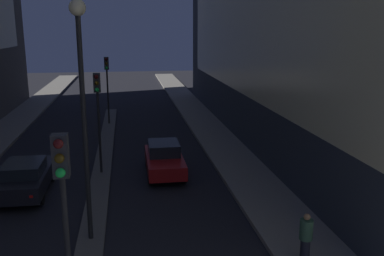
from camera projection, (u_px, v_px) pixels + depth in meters
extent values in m
cube|color=#56544F|center=(102.00, 168.00, 21.66)|extent=(0.89, 31.55, 0.13)
cube|color=#2D2D2D|center=(61.00, 156.00, 8.61)|extent=(0.32, 0.28, 0.90)
sphere|color=#4C0F0F|center=(58.00, 144.00, 8.37)|extent=(0.20, 0.20, 0.20)
sphere|color=#4C380A|center=(59.00, 158.00, 8.44)|extent=(0.20, 0.20, 0.20)
sphere|color=#1EEA4C|center=(60.00, 173.00, 8.51)|extent=(0.20, 0.20, 0.20)
cylinder|color=black|center=(99.00, 133.00, 20.44)|extent=(0.12, 0.12, 3.94)
cube|color=#2D2D2D|center=(97.00, 83.00, 19.88)|extent=(0.32, 0.28, 0.90)
sphere|color=#4C0F0F|center=(96.00, 77.00, 19.64)|extent=(0.20, 0.20, 0.20)
sphere|color=#4C380A|center=(97.00, 83.00, 19.71)|extent=(0.20, 0.20, 0.20)
sphere|color=#1EEA4C|center=(97.00, 90.00, 19.78)|extent=(0.20, 0.20, 0.20)
cylinder|color=black|center=(108.00, 97.00, 31.01)|extent=(0.12, 0.12, 3.94)
cube|color=#2D2D2D|center=(106.00, 63.00, 30.45)|extent=(0.32, 0.28, 0.90)
sphere|color=#4C0F0F|center=(106.00, 59.00, 30.21)|extent=(0.20, 0.20, 0.20)
sphere|color=#4C380A|center=(106.00, 64.00, 30.28)|extent=(0.20, 0.20, 0.20)
sphere|color=#1EEA4C|center=(107.00, 68.00, 30.35)|extent=(0.20, 0.20, 0.20)
cylinder|color=black|center=(85.00, 132.00, 13.54)|extent=(0.16, 0.16, 7.32)
sphere|color=#F9EAB2|center=(77.00, 8.00, 12.66)|extent=(0.50, 0.50, 0.50)
cube|color=black|center=(26.00, 179.00, 18.47)|extent=(1.85, 4.46, 0.68)
cube|color=black|center=(23.00, 168.00, 18.01)|extent=(1.57, 2.01, 0.50)
cube|color=red|center=(31.00, 197.00, 16.42)|extent=(0.14, 0.04, 0.10)
cylinder|color=black|center=(15.00, 176.00, 19.76)|extent=(0.22, 0.64, 0.64)
cylinder|color=black|center=(52.00, 174.00, 20.00)|extent=(0.22, 0.64, 0.64)
cylinder|color=black|center=(41.00, 197.00, 17.34)|extent=(0.22, 0.64, 0.64)
cube|color=maroon|center=(164.00, 162.00, 20.85)|extent=(1.73, 4.12, 0.64)
cube|color=black|center=(164.00, 148.00, 21.01)|extent=(1.47, 1.85, 0.58)
cube|color=red|center=(150.00, 150.00, 22.73)|extent=(0.14, 0.04, 0.10)
cube|color=red|center=(172.00, 149.00, 22.91)|extent=(0.14, 0.04, 0.10)
cylinder|color=black|center=(148.00, 161.00, 22.04)|extent=(0.22, 0.64, 0.64)
cylinder|color=black|center=(177.00, 159.00, 22.26)|extent=(0.22, 0.64, 0.64)
cylinder|color=black|center=(151.00, 178.00, 19.59)|extent=(0.22, 0.64, 0.64)
cylinder|color=black|center=(183.00, 176.00, 19.81)|extent=(0.22, 0.64, 0.64)
cylinder|color=black|center=(305.00, 250.00, 12.82)|extent=(0.30, 0.30, 0.70)
cylinder|color=#33563D|center=(306.00, 230.00, 12.67)|extent=(0.39, 0.39, 0.62)
sphere|color=#9E704C|center=(307.00, 217.00, 12.57)|extent=(0.20, 0.20, 0.20)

